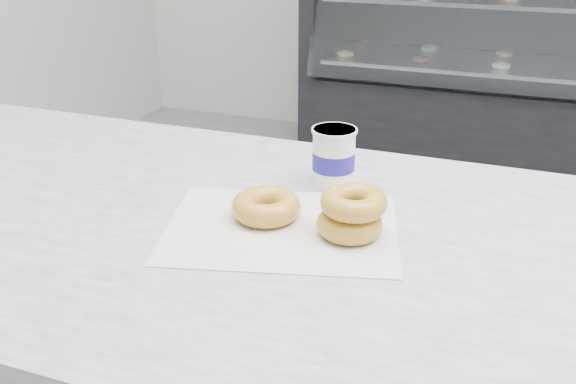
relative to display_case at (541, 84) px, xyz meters
name	(u,v)px	position (x,y,z in m)	size (l,w,h in m)	color
display_case	(541,84)	(0.00, 0.00, 0.00)	(2.40, 0.74, 1.25)	black
wax_paper	(282,228)	(-0.40, -2.71, 0.41)	(0.34, 0.26, 0.00)	silver
donut_single	(266,206)	(-0.43, -2.69, 0.43)	(0.11, 0.11, 0.04)	gold
donut_stack	(352,213)	(-0.30, -2.70, 0.44)	(0.13, 0.13, 0.07)	gold
coffee_cup	(334,157)	(-0.38, -2.53, 0.46)	(0.08, 0.08, 0.10)	white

